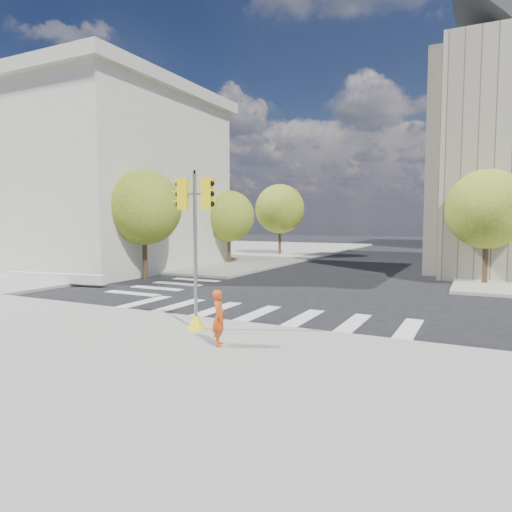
{
  "coord_description": "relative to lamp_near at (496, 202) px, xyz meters",
  "views": [
    {
      "loc": [
        7.3,
        -17.1,
        3.5
      ],
      "look_at": [
        -0.5,
        -1.38,
        2.1
      ],
      "focal_mm": 32.0,
      "sensor_mm": 36.0,
      "label": 1
    }
  ],
  "objects": [
    {
      "name": "ground",
      "position": [
        -8.0,
        -14.0,
        -4.58
      ],
      "size": [
        160.0,
        160.0,
        0.0
      ],
      "primitive_type": "plane",
      "color": "black",
      "rests_on": "ground"
    },
    {
      "name": "sidewalk_near",
      "position": [
        -8.0,
        -25.0,
        -4.5
      ],
      "size": [
        30.0,
        14.0,
        0.15
      ],
      "primitive_type": "cube",
      "color": "gray",
      "rests_on": "ground"
    },
    {
      "name": "sidewalk_far_left",
      "position": [
        -28.0,
        12.0,
        -4.5
      ],
      "size": [
        28.0,
        40.0,
        0.15
      ],
      "primitive_type": "cube",
      "color": "gray",
      "rests_on": "ground"
    },
    {
      "name": "classical_building",
      "position": [
        -28.0,
        -6.0,
        1.86
      ],
      "size": [
        19.0,
        15.0,
        12.7
      ],
      "color": "beige",
      "rests_on": "ground"
    },
    {
      "name": "tree_lw_near",
      "position": [
        -18.5,
        -10.0,
        -0.38
      ],
      "size": [
        4.4,
        4.4,
        6.41
      ],
      "color": "#382616",
      "rests_on": "ground"
    },
    {
      "name": "tree_lw_mid",
      "position": [
        -18.5,
        0.0,
        -0.82
      ],
      "size": [
        4.0,
        4.0,
        5.77
      ],
      "color": "#382616",
      "rests_on": "ground"
    },
    {
      "name": "tree_lw_far",
      "position": [
        -18.5,
        10.0,
        -0.04
      ],
      "size": [
        4.8,
        4.8,
        6.95
      ],
      "color": "#382616",
      "rests_on": "ground"
    },
    {
      "name": "tree_re_near",
      "position": [
        -0.5,
        -4.0,
        -0.53
      ],
      "size": [
        4.2,
        4.2,
        6.16
      ],
      "color": "#382616",
      "rests_on": "ground"
    },
    {
      "name": "tree_re_mid",
      "position": [
        -0.5,
        8.0,
        -0.23
      ],
      "size": [
        4.6,
        4.6,
        6.66
      ],
      "color": "#382616",
      "rests_on": "ground"
    },
    {
      "name": "tree_re_far",
      "position": [
        -0.5,
        20.0,
        -0.71
      ],
      "size": [
        4.0,
        4.0,
        5.88
      ],
      "color": "#382616",
      "rests_on": "ground"
    },
    {
      "name": "lamp_near",
      "position": [
        0.0,
        0.0,
        0.0
      ],
      "size": [
        0.35,
        0.18,
        8.11
      ],
      "color": "black",
      "rests_on": "sidewalk_far_right"
    },
    {
      "name": "lamp_far",
      "position": [
        0.0,
        14.0,
        0.0
      ],
      "size": [
        0.35,
        0.18,
        8.11
      ],
      "color": "black",
      "rests_on": "sidewalk_far_right"
    },
    {
      "name": "traffic_signal",
      "position": [
        -8.49,
        -19.56,
        -2.37
      ],
      "size": [
        1.08,
        0.56,
        4.83
      ],
      "rotation": [
        0.0,
        0.0,
        0.23
      ],
      "color": "yellow",
      "rests_on": "sidewalk_near"
    },
    {
      "name": "photographer",
      "position": [
        -6.89,
        -20.84,
        -3.68
      ],
      "size": [
        0.58,
        0.65,
        1.5
      ],
      "primitive_type": "imported",
      "rotation": [
        0.0,
        0.0,
        2.07
      ],
      "color": "#D14413",
      "rests_on": "sidewalk_near"
    },
    {
      "name": "planter_wall",
      "position": [
        -21.0,
        -14.22,
        -4.18
      ],
      "size": [
        5.98,
        1.41,
        0.5
      ],
      "primitive_type": "cube",
      "rotation": [
        0.0,
        0.0,
        0.17
      ],
      "color": "silver",
      "rests_on": "sidewalk_left_near"
    }
  ]
}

